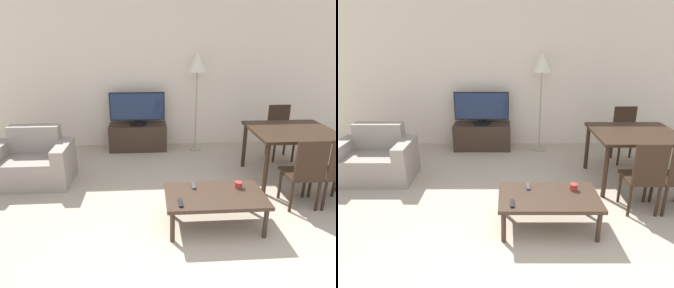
{
  "view_description": "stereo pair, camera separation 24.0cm",
  "coord_description": "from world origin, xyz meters",
  "views": [
    {
      "loc": [
        -0.52,
        -1.85,
        1.97
      ],
      "look_at": [
        -0.28,
        1.85,
        0.65
      ],
      "focal_mm": 32.0,
      "sensor_mm": 36.0,
      "label": 1
    },
    {
      "loc": [
        -0.28,
        -1.86,
        1.97
      ],
      "look_at": [
        -0.28,
        1.85,
        0.65
      ],
      "focal_mm": 32.0,
      "sensor_mm": 36.0,
      "label": 2
    }
  ],
  "objects": [
    {
      "name": "wall_back",
      "position": [
        0.0,
        3.74,
        1.35
      ],
      "size": [
        7.72,
        0.06,
        2.7
      ],
      "color": "beige",
      "rests_on": "ground_plane"
    },
    {
      "name": "armchair",
      "position": [
        -2.18,
        2.19,
        0.29
      ],
      "size": [
        1.08,
        0.69,
        0.78
      ],
      "color": "gray",
      "rests_on": "ground_plane"
    },
    {
      "name": "tv_stand",
      "position": [
        -0.73,
        3.45,
        0.24
      ],
      "size": [
        1.04,
        0.44,
        0.48
      ],
      "color": "#38281E",
      "rests_on": "ground_plane"
    },
    {
      "name": "tv",
      "position": [
        -0.73,
        3.44,
        0.77
      ],
      "size": [
        0.98,
        0.32,
        0.59
      ],
      "color": "black",
      "rests_on": "tv_stand"
    },
    {
      "name": "coffee_table",
      "position": [
        0.17,
        0.96,
        0.34
      ],
      "size": [
        1.07,
        0.63,
        0.38
      ],
      "color": "#38281E",
      "rests_on": "ground_plane"
    },
    {
      "name": "dining_table",
      "position": [
        1.5,
        2.07,
        0.66
      ],
      "size": [
        1.15,
        1.03,
        0.75
      ],
      "color": "black",
      "rests_on": "ground_plane"
    },
    {
      "name": "dining_chair_near",
      "position": [
        1.3,
        1.24,
        0.5
      ],
      "size": [
        0.4,
        0.4,
        0.9
      ],
      "color": "black",
      "rests_on": "ground_plane"
    },
    {
      "name": "dining_chair_far",
      "position": [
        1.7,
        2.89,
        0.5
      ],
      "size": [
        0.4,
        0.4,
        0.9
      ],
      "color": "black",
      "rests_on": "ground_plane"
    },
    {
      "name": "floor_lamp",
      "position": [
        0.33,
        3.37,
        1.51
      ],
      "size": [
        0.34,
        0.34,
        1.74
      ],
      "color": "gray",
      "rests_on": "ground_plane"
    },
    {
      "name": "remote_primary",
      "position": [
        -0.22,
        0.78,
        0.39
      ],
      "size": [
        0.04,
        0.15,
        0.02
      ],
      "color": "black",
      "rests_on": "coffee_table"
    },
    {
      "name": "remote_secondary",
      "position": [
        -0.04,
        1.15,
        0.39
      ],
      "size": [
        0.04,
        0.15,
        0.02
      ],
      "color": "#38383D",
      "rests_on": "coffee_table"
    },
    {
      "name": "cup_white_near",
      "position": [
        0.46,
        1.08,
        0.42
      ],
      "size": [
        0.08,
        0.08,
        0.07
      ],
      "color": "maroon",
      "rests_on": "coffee_table"
    }
  ]
}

